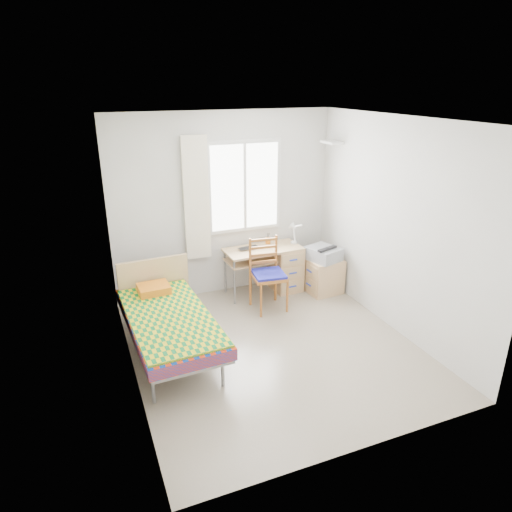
{
  "coord_description": "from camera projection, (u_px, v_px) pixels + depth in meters",
  "views": [
    {
      "loc": [
        -1.94,
        -4.24,
        2.96
      ],
      "look_at": [
        -0.0,
        0.55,
        0.96
      ],
      "focal_mm": 32.0,
      "sensor_mm": 36.0,
      "label": 1
    }
  ],
  "objects": [
    {
      "name": "book",
      "position": [
        248.0,
        257.0,
        6.54
      ],
      "size": [
        0.23,
        0.26,
        0.02
      ],
      "primitive_type": "imported",
      "rotation": [
        0.0,
        0.0,
        0.47
      ],
      "color": "gray",
      "rests_on": "desk"
    },
    {
      "name": "task_lamp",
      "position": [
        294.0,
        231.0,
        6.56
      ],
      "size": [
        0.22,
        0.31,
        0.38
      ],
      "rotation": [
        0.0,
        0.0,
        0.24
      ],
      "color": "white",
      "rests_on": "desk"
    },
    {
      "name": "desk",
      "position": [
        281.0,
        266.0,
        6.79
      ],
      "size": [
        1.13,
        0.55,
        0.7
      ],
      "rotation": [
        0.0,
        0.0,
        0.04
      ],
      "color": "tan",
      "rests_on": "floor"
    },
    {
      "name": "ceiling",
      "position": [
        277.0,
        119.0,
        4.48
      ],
      "size": [
        3.5,
        3.5,
        0.0
      ],
      "primitive_type": "plane",
      "rotation": [
        3.14,
        0.0,
        0.0
      ],
      "color": "white",
      "rests_on": "wall_back"
    },
    {
      "name": "laptop",
      "position": [
        250.0,
        249.0,
        6.51
      ],
      "size": [
        0.33,
        0.23,
        0.02
      ],
      "primitive_type": "imported",
      "rotation": [
        0.0,
        0.0,
        0.13
      ],
      "color": "black",
      "rests_on": "desk"
    },
    {
      "name": "wall_right",
      "position": [
        396.0,
        227.0,
        5.51
      ],
      "size": [
        0.0,
        3.5,
        3.5
      ],
      "primitive_type": "plane",
      "rotation": [
        1.57,
        0.0,
        -1.57
      ],
      "color": "silver",
      "rests_on": "ground"
    },
    {
      "name": "pen_cup",
      "position": [
        268.0,
        241.0,
        6.75
      ],
      "size": [
        0.08,
        0.08,
        0.09
      ],
      "primitive_type": "cylinder",
      "rotation": [
        0.0,
        0.0,
        -0.02
      ],
      "color": "orange",
      "rests_on": "desk"
    },
    {
      "name": "window",
      "position": [
        245.0,
        187.0,
        6.46
      ],
      "size": [
        1.1,
        0.04,
        1.3
      ],
      "color": "white",
      "rests_on": "wall_back"
    },
    {
      "name": "bed",
      "position": [
        168.0,
        318.0,
        5.25
      ],
      "size": [
        0.98,
        1.95,
        0.83
      ],
      "rotation": [
        0.0,
        0.0,
        0.05
      ],
      "color": "gray",
      "rests_on": "floor"
    },
    {
      "name": "curtain",
      "position": [
        196.0,
        199.0,
        6.2
      ],
      "size": [
        0.35,
        0.05,
        1.7
      ],
      "primitive_type": "cube",
      "color": "white",
      "rests_on": "wall_back"
    },
    {
      "name": "printer",
      "position": [
        323.0,
        253.0,
        6.61
      ],
      "size": [
        0.51,
        0.55,
        0.19
      ],
      "rotation": [
        0.0,
        0.0,
        0.31
      ],
      "color": "#A3A7AB",
      "rests_on": "cabinet"
    },
    {
      "name": "chair",
      "position": [
        268.0,
        270.0,
        6.19
      ],
      "size": [
        0.48,
        0.48,
        1.0
      ],
      "rotation": [
        0.0,
        0.0,
        -0.12
      ],
      "color": "#994E1D",
      "rests_on": "floor"
    },
    {
      "name": "cabinet",
      "position": [
        324.0,
        276.0,
        6.74
      ],
      "size": [
        0.51,
        0.46,
        0.52
      ],
      "rotation": [
        0.0,
        0.0,
        0.08
      ],
      "color": "tan",
      "rests_on": "floor"
    },
    {
      "name": "floor",
      "position": [
        274.0,
        347.0,
        5.42
      ],
      "size": [
        3.5,
        3.5,
        0.0
      ],
      "primitive_type": "plane",
      "color": "#BCAD93",
      "rests_on": "ground"
    },
    {
      "name": "wall_left",
      "position": [
        124.0,
        265.0,
        4.39
      ],
      "size": [
        0.0,
        3.5,
        3.5
      ],
      "primitive_type": "plane",
      "rotation": [
        1.57,
        0.0,
        1.57
      ],
      "color": "silver",
      "rests_on": "ground"
    },
    {
      "name": "floating_shelf",
      "position": [
        332.0,
        142.0,
        6.37
      ],
      "size": [
        0.2,
        0.32,
        0.03
      ],
      "primitive_type": "cube",
      "color": "white",
      "rests_on": "wall_right"
    },
    {
      "name": "wall_back",
      "position": [
        224.0,
        206.0,
        6.46
      ],
      "size": [
        3.2,
        0.0,
        3.2
      ],
      "primitive_type": "plane",
      "rotation": [
        1.57,
        0.0,
        0.0
      ],
      "color": "silver",
      "rests_on": "ground"
    }
  ]
}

